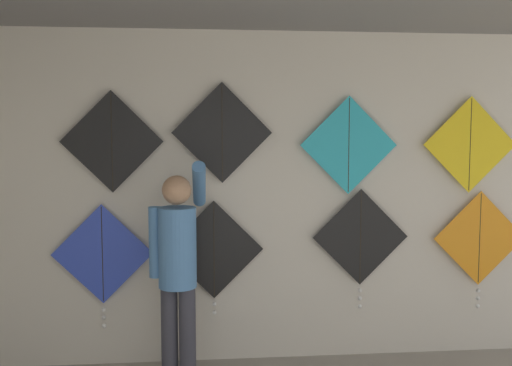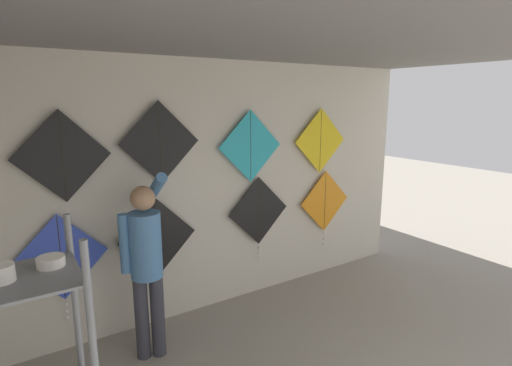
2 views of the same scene
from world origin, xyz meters
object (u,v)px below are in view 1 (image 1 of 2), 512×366
at_px(kite_5, 222,133).
at_px(kite_0, 102,257).
at_px(kite_1, 214,252).
at_px(kite_3, 479,241).
at_px(kite_7, 470,145).
at_px(kite_4, 112,142).
at_px(kite_2, 360,240).
at_px(shopkeeper, 178,262).
at_px(kite_6, 349,145).

bearing_deg(kite_5, kite_0, -179.97).
relative_size(kite_1, kite_3, 0.93).
bearing_deg(kite_7, kite_0, -179.99).
height_order(kite_1, kite_3, kite_3).
distance_m(kite_1, kite_4, 1.24).
xyz_separation_m(kite_1, kite_4, (-0.82, 0.00, 0.92)).
height_order(kite_2, kite_3, kite_2).
distance_m(kite_1, kite_5, 1.00).
xyz_separation_m(shopkeeper, kite_3, (2.60, 0.48, 0.02)).
bearing_deg(kite_1, kite_6, 0.02).
distance_m(kite_2, kite_7, 1.25).
bearing_deg(kite_6, kite_5, 180.00).
bearing_deg(kite_1, kite_5, 0.25).
xyz_separation_m(kite_4, kite_5, (0.89, 0.00, 0.07)).
relative_size(kite_2, kite_3, 1.00).
distance_m(shopkeeper, kite_7, 2.68).
height_order(kite_0, kite_4, kite_4).
bearing_deg(kite_2, kite_7, 0.03).
xyz_separation_m(kite_3, kite_5, (-2.25, 0.00, 0.95)).
height_order(kite_0, kite_1, kite_1).
bearing_deg(kite_7, kite_2, -179.97).
xyz_separation_m(kite_5, kite_7, (2.13, 0.00, -0.10)).
distance_m(shopkeeper, kite_5, 1.14).
relative_size(kite_2, kite_7, 1.25).
bearing_deg(shopkeeper, kite_4, 154.88).
bearing_deg(kite_4, kite_1, -0.02).
xyz_separation_m(kite_5, kite_6, (1.07, 0.00, -0.11)).
bearing_deg(kite_7, shopkeeper, -169.08).
bearing_deg(kite_4, kite_0, -179.72).
height_order(kite_2, kite_7, kite_7).
bearing_deg(kite_0, kite_5, 0.03).
bearing_deg(kite_6, kite_3, -0.02).
height_order(kite_3, kite_7, kite_7).
bearing_deg(kite_3, kite_4, 179.99).
bearing_deg(kite_0, kite_1, 0.01).
distance_m(kite_3, kite_6, 1.45).
height_order(kite_2, kite_5, kite_5).
distance_m(shopkeeper, kite_1, 0.56).
height_order(shopkeeper, kite_1, shopkeeper).
height_order(kite_0, kite_6, kite_6).
height_order(shopkeeper, kite_6, kite_6).
height_order(kite_3, kite_6, kite_6).
bearing_deg(kite_3, kite_0, 180.00).
xyz_separation_m(kite_1, kite_7, (2.21, 0.00, 0.89)).
relative_size(kite_1, kite_6, 1.17).
relative_size(kite_1, kite_5, 1.17).
distance_m(shopkeeper, kite_3, 2.65).
xyz_separation_m(kite_4, kite_6, (1.96, 0.00, -0.03)).
relative_size(kite_5, kite_7, 1.00).
distance_m(kite_0, kite_4, 0.96).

